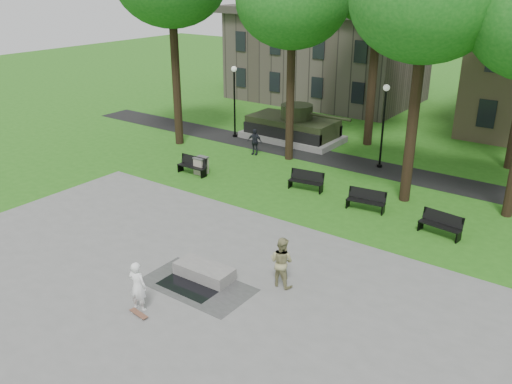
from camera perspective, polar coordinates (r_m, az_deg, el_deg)
ground at (r=22.15m, az=-1.50°, el=-5.69°), size 120.00×120.00×0.00m
plaza at (r=18.99m, az=-10.90°, el=-11.26°), size 22.00×16.00×0.02m
footpath at (r=31.73m, az=11.80°, el=2.63°), size 44.00×2.60×0.01m
building_left at (r=48.35m, az=7.49°, el=13.91°), size 15.00×10.00×7.20m
tree_1 at (r=30.82m, az=3.87°, el=19.50°), size 6.20×6.20×11.63m
lamp_left at (r=36.24m, az=-2.29°, el=10.08°), size 0.36×0.36×4.73m
lamp_mid at (r=31.01m, az=13.28°, el=7.44°), size 0.36×0.36×4.73m
tank_monument at (r=36.06m, az=3.91°, el=6.82°), size 7.45×3.40×2.40m
puddle at (r=19.60m, az=-7.04°, el=-9.80°), size 2.20×1.20×0.00m
concrete_block at (r=19.99m, az=-5.47°, el=-8.30°), size 2.23×1.06×0.45m
skateboard at (r=18.37m, az=-12.25°, el=-12.46°), size 0.80×0.30×0.07m
skateboarder at (r=18.19m, az=-12.36°, el=-9.67°), size 0.71×0.54×1.76m
friend_watching at (r=19.08m, az=2.71°, el=-7.35°), size 0.91×0.71×1.86m
pedestrian_walker at (r=32.98m, az=-0.15°, el=5.31°), size 1.00×0.56×1.61m
park_bench_0 at (r=29.97m, az=-6.67°, el=2.85°), size 1.80×0.54×1.00m
park_bench_1 at (r=27.68m, az=5.35°, el=1.25°), size 1.85×0.78×1.00m
park_bench_2 at (r=25.71m, az=11.56°, el=-0.79°), size 1.84×0.75×1.00m
park_bench_3 at (r=24.11m, az=18.87°, el=-3.16°), size 1.84×0.76×1.00m
trash_bin at (r=29.97m, az=-5.81°, el=2.81°), size 0.66×0.66×0.96m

